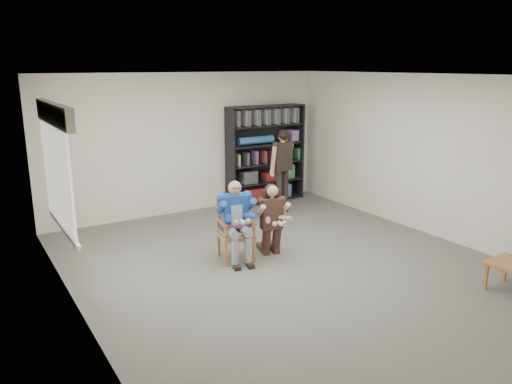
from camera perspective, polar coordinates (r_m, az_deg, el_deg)
room_shell at (r=7.18m, az=3.88°, el=1.90°), size 6.00×7.00×2.80m
floor at (r=7.60m, az=3.70°, el=-8.45°), size 6.00×7.00×0.01m
window_left at (r=6.92m, az=-21.65°, el=2.38°), size 0.16×2.00×1.75m
armchair at (r=7.68m, az=-2.29°, el=-4.35°), size 0.67×0.65×0.97m
seated_man at (r=7.63m, az=-2.30°, el=-3.31°), size 0.70×0.86×1.26m
kneeling_woman at (r=7.84m, az=1.84°, el=-3.24°), size 0.65×0.86×1.15m
bookshelf at (r=10.85m, az=1.11°, el=4.31°), size 1.80×0.38×2.10m
standing_man at (r=10.04m, az=3.02°, el=2.31°), size 0.57×0.38×1.70m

